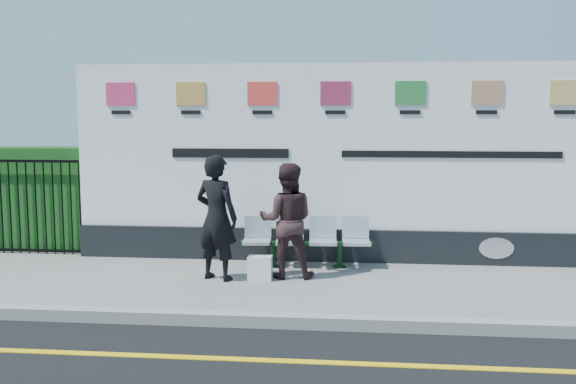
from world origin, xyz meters
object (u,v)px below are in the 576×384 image
Objects in this scene: woman_left at (217,218)px; billboard at (335,176)px; bench at (306,254)px; woman_right at (287,220)px.

billboard is at bearing -118.81° from woman_left.
woman_left is (-1.16, -0.83, 0.65)m from bench.
woman_left is at bearing 9.93° from woman_right.
billboard is at bearing -123.11° from woman_right.
woman_right is at bearing -119.69° from billboard.
billboard is 4.69× the size of woman_left.
billboard is 2.09m from woman_left.
woman_right is (-0.23, -0.61, 0.59)m from bench.
bench is at bearing -128.98° from billboard.
woman_left is 1.08× the size of woman_right.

